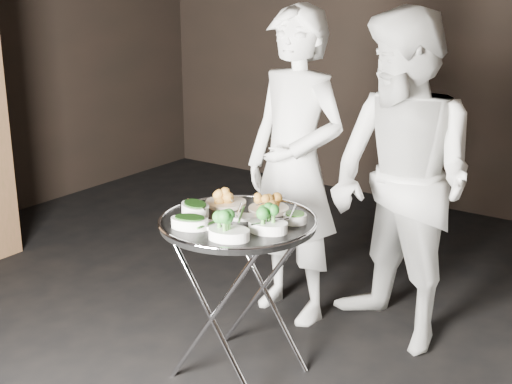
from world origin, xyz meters
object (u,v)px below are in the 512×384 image
Objects in this scene: tray_stand at (239,292)px; waiter_left at (295,167)px; waiter_right at (401,183)px; serving_tray at (238,222)px.

waiter_left is (-0.16, 0.76, 0.45)m from tray_stand.
waiter_right is at bearing 59.41° from tray_stand.
serving_tray is (0.00, 0.00, 0.37)m from tray_stand.
serving_tray is at bearing -97.59° from waiter_right.
waiter_left reaches higher than serving_tray.
waiter_left is 1.00× the size of waiter_right.
waiter_right is at bearing 59.41° from serving_tray.
tray_stand is at bearing -69.39° from waiter_left.
waiter_right reaches higher than serving_tray.
waiter_right reaches higher than waiter_left.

